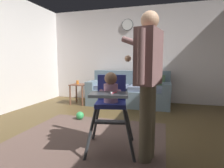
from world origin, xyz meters
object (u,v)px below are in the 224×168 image
Objects in this scene: couch at (129,92)px; toy_ball at (80,116)px; adult_standing at (148,78)px; side_table at (79,90)px; sippy_cup at (78,82)px; high_chair at (111,96)px; wall_clock at (127,25)px.

couch is 1.64m from toy_ball.
adult_standing is 3.04m from side_table.
couch is 20.35× the size of sippy_cup.
couch is at bearing -62.23° from adult_standing.
high_chair is at bearing -47.37° from toy_ball.
side_table is (-1.51, 2.17, -0.29)m from high_chair.
couch is at bearing 13.00° from side_table.
sippy_cup is at bearing -156.63° from high_chair.
toy_ball is at bearing -61.68° from sippy_cup.
couch is 13.56× the size of toy_ball.
wall_clock reaches higher than adult_standing.
wall_clock is (-0.85, 3.04, 1.18)m from adult_standing.
side_table is 5.20× the size of sippy_cup.
toy_ball is at bearing -104.55° from wall_clock.
side_table is (-1.95, 2.27, -0.54)m from adult_standing.
adult_standing is (0.68, -2.57, 0.58)m from couch.
sippy_cup reaches higher than toy_ball.
couch is 2.72m from adult_standing.
side_table is at bearing -145.14° from wall_clock.
high_chair is at bearing -55.24° from side_table.
couch is 1.30m from side_table.
sippy_cup is at bearing -35.92° from adult_standing.
side_table is at bearing 116.79° from toy_ball.
high_chair is at bearing -82.20° from wall_clock.
adult_standing is at bearing -74.42° from wall_clock.
wall_clock reaches higher than toy_ball.
high_chair is 1.88× the size of side_table.
couch is at bearing 173.44° from high_chair.
adult_standing reaches higher than side_table.
adult_standing is at bearing -38.79° from toy_ball.
high_chair is at bearing 0.10° from adult_standing.
couch is 2.50m from high_chair.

